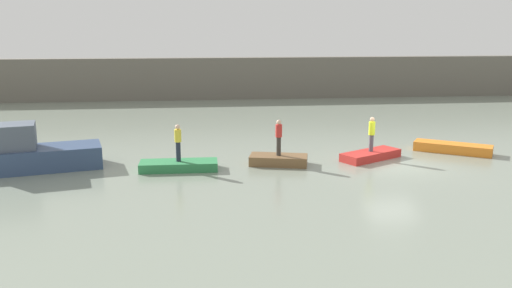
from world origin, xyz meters
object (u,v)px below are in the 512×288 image
object	(u,v)px
rowboat_orange	(453,148)
person_red_shirt	(279,136)
rowboat_green	(179,166)
person_hiviz_shirt	(372,132)
person_yellow_shirt	(178,141)
motorboat	(29,153)
rowboat_red	(371,155)
rowboat_brown	(279,160)

from	to	relation	value
rowboat_orange	person_red_shirt	bearing A→B (deg)	-138.28
rowboat_green	person_hiviz_shirt	distance (m)	9.73
person_hiviz_shirt	person_yellow_shirt	bearing A→B (deg)	-173.97
motorboat	person_red_shirt	distance (m)	11.76
motorboat	person_hiviz_shirt	world-z (taller)	motorboat
motorboat	person_red_shirt	bearing A→B (deg)	-1.48
rowboat_green	person_hiviz_shirt	xyz separation A→B (m)	(9.61, 1.01, 1.18)
rowboat_green	person_red_shirt	bearing A→B (deg)	5.95
rowboat_green	rowboat_red	bearing A→B (deg)	6.64
person_hiviz_shirt	rowboat_orange	bearing A→B (deg)	11.13
person_hiviz_shirt	person_red_shirt	bearing A→B (deg)	-173.29
rowboat_red	rowboat_orange	xyz separation A→B (m)	(4.81, 0.95, 0.04)
rowboat_red	person_hiviz_shirt	distance (m)	1.18
rowboat_orange	person_hiviz_shirt	size ratio (longest dim) A/B	2.25
motorboat	rowboat_red	size ratio (longest dim) A/B	1.90
person_hiviz_shirt	person_yellow_shirt	xyz separation A→B (m)	(-9.61, -1.01, 0.01)
motorboat	person_red_shirt	size ratio (longest dim) A/B	3.58
motorboat	person_hiviz_shirt	size ratio (longest dim) A/B	3.58
rowboat_green	rowboat_brown	xyz separation A→B (m)	(4.80, 0.45, 0.02)
motorboat	person_red_shirt	world-z (taller)	motorboat
rowboat_red	rowboat_orange	size ratio (longest dim) A/B	0.84
motorboat	rowboat_orange	xyz separation A→B (m)	(21.36, 1.21, -0.55)
motorboat	rowboat_red	world-z (taller)	motorboat
rowboat_green	rowboat_brown	size ratio (longest dim) A/B	1.31
rowboat_green	person_red_shirt	distance (m)	4.98
person_hiviz_shirt	rowboat_green	bearing A→B (deg)	-173.97
motorboat	rowboat_green	world-z (taller)	motorboat
person_red_shirt	person_yellow_shirt	xyz separation A→B (m)	(-4.80, -0.45, -0.05)
person_red_shirt	rowboat_red	bearing A→B (deg)	6.71
rowboat_green	person_yellow_shirt	world-z (taller)	person_yellow_shirt
motorboat	rowboat_brown	size ratio (longest dim) A/B	2.26
rowboat_brown	person_hiviz_shirt	world-z (taller)	person_hiviz_shirt
rowboat_green	rowboat_orange	xyz separation A→B (m)	(14.42, 1.96, 0.04)
person_yellow_shirt	motorboat	bearing A→B (deg)	173.81
person_red_shirt	person_yellow_shirt	distance (m)	4.83
rowboat_orange	person_yellow_shirt	bearing A→B (deg)	-139.47
rowboat_brown	rowboat_red	size ratio (longest dim) A/B	0.84
rowboat_red	person_red_shirt	distance (m)	5.00
person_yellow_shirt	person_hiviz_shirt	bearing A→B (deg)	6.03
rowboat_brown	rowboat_orange	size ratio (longest dim) A/B	0.71
rowboat_brown	person_yellow_shirt	size ratio (longest dim) A/B	1.59
rowboat_green	person_yellow_shirt	distance (m)	1.19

